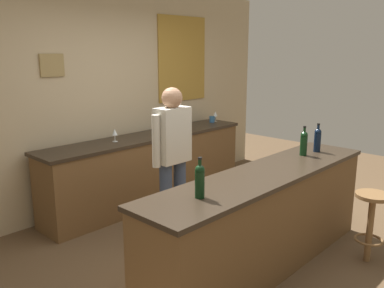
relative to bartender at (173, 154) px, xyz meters
The scene contains 12 objects.
ground_plane 1.13m from the bartender, 73.57° to the right, with size 10.00×10.00×0.00m, color brown.
back_wall 1.51m from the bartender, 82.09° to the left, with size 6.00×0.09×2.80m.
bar_counter 1.13m from the bartender, 79.93° to the right, with size 2.77×0.60×0.92m.
side_counter 1.29m from the bartender, 61.04° to the left, with size 3.05×0.56×0.90m.
bartender is the anchor object (origin of this frame).
bar_stool 1.99m from the bartender, 60.29° to the right, with size 0.32×0.32×0.68m.
wine_bottle_a 1.23m from the bartender, 124.42° to the right, with size 0.07×0.07×0.31m.
wine_bottle_b 1.35m from the bartender, 44.98° to the right, with size 0.07×0.07×0.31m.
wine_bottle_c 1.55m from the bartender, 39.50° to the right, with size 0.07×0.07×0.31m.
wine_glass_a 1.06m from the bartender, 87.41° to the left, with size 0.07×0.07×0.16m.
wine_glass_b 2.27m from the bartender, 29.28° to the left, with size 0.07×0.07×0.16m.
coffee_mug 2.17m from the bartender, 30.08° to the left, with size 0.12×0.08×0.09m.
Camera 1 is at (-2.94, -2.29, 1.97)m, focal length 37.81 mm.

